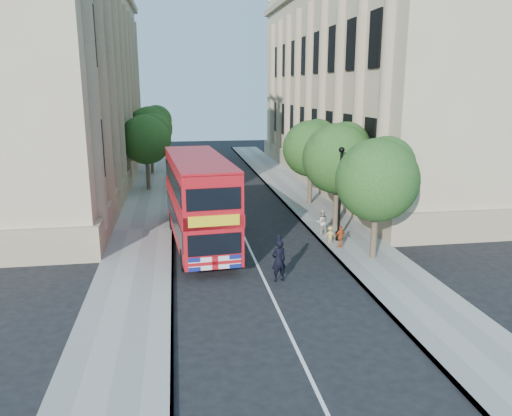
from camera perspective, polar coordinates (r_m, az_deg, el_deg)
name	(u,v)px	position (r m, az deg, el deg)	size (l,w,h in m)	color
ground	(269,291)	(21.35, 1.53, -9.41)	(120.00, 120.00, 0.00)	black
pavement_right	(329,222)	(31.87, 8.38, -1.56)	(3.50, 80.00, 0.12)	gray
pavement_left	(144,230)	(30.51, -12.71, -2.45)	(3.50, 80.00, 0.12)	gray
building_right	(373,79)	(46.68, 13.23, 14.14)	(12.00, 38.00, 18.00)	tan
building_left	(45,78)	(44.45, -23.00, 13.47)	(12.00, 38.00, 18.00)	tan
tree_right_near	(378,175)	(24.61, 13.77, 3.65)	(4.00, 4.00, 6.08)	#473828
tree_right_mid	(338,155)	(30.13, 9.39, 6.03)	(4.20, 4.20, 6.37)	#473828
tree_right_far	(311,145)	(35.84, 6.35, 7.12)	(4.00, 4.00, 6.15)	#473828
tree_left_far	(147,137)	(41.56, -12.39, 7.98)	(4.00, 4.00, 6.30)	#473828
tree_left_back	(151,126)	(49.50, -11.94, 9.18)	(4.20, 4.20, 6.65)	#473828
lamp_post	(340,198)	(27.37, 9.55, 1.14)	(0.32, 0.32, 5.16)	black
double_decker_bus	(199,199)	(26.56, -6.54, 1.08)	(3.50, 10.40, 4.72)	#AA0B13
box_van	(191,204)	(31.04, -7.48, 0.50)	(2.23, 4.91, 2.75)	black
police_constable	(279,261)	(22.02, 2.61, -6.03)	(0.69, 0.45, 1.90)	black
woman_pedestrian	(322,222)	(28.71, 7.53, -1.61)	(0.71, 0.55, 1.46)	beige
child_a	(341,237)	(26.65, 9.66, -3.24)	(0.68, 0.28, 1.16)	#CA5223
child_b	(330,235)	(27.29, 8.47, -3.04)	(0.60, 0.35, 0.93)	gold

